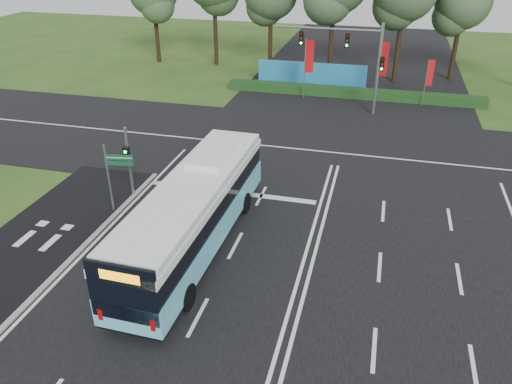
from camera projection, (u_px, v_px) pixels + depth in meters
ground at (305, 257)px, 22.59m from camera, size 120.00×120.00×0.00m
road_main at (305, 256)px, 22.58m from camera, size 20.00×120.00×0.04m
road_cross at (335, 153)px, 32.82m from camera, size 120.00×14.00×0.05m
bike_path at (24, 253)px, 22.78m from camera, size 5.00×18.00×0.06m
kerb_strip at (70, 260)px, 22.23m from camera, size 0.25×18.00×0.12m
city_bus at (194, 212)px, 22.41m from camera, size 3.01×12.90×3.69m
pedestrian_signal at (129, 160)px, 26.63m from camera, size 0.35×0.44×4.02m
street_sign at (114, 170)px, 25.10m from camera, size 1.43×0.35×3.73m
banner_flag_left at (308, 60)px, 41.67m from camera, size 0.75×0.10×5.09m
banner_flag_mid at (382, 63)px, 40.77m from camera, size 0.73×0.29×5.12m
banner_flag_right at (429, 76)px, 40.20m from camera, size 0.55×0.25×3.90m
traffic_light_gantry at (356, 54)px, 37.84m from camera, size 8.41×0.28×7.00m
hedge at (352, 93)px, 43.31m from camera, size 22.00×1.20×0.80m
blue_hoarding at (311, 75)px, 46.00m from camera, size 10.00×0.30×2.20m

